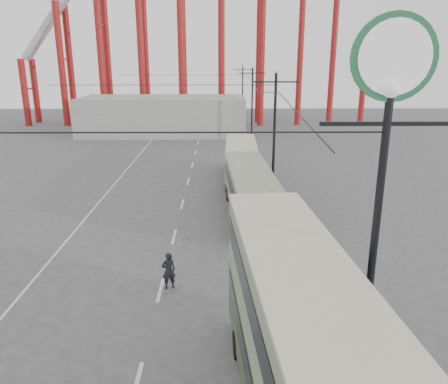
{
  "coord_description": "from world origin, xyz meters",
  "views": [
    {
      "loc": [
        1.62,
        -13.31,
        9.74
      ],
      "look_at": [
        1.87,
        8.98,
        3.0
      ],
      "focal_mm": 35.0,
      "sensor_mm": 36.0,
      "label": 1
    }
  ],
  "objects_px": {
    "single_decker_green": "(250,190)",
    "double_decker_bus": "(291,328)",
    "lamp_post_near": "(385,142)",
    "pedestrian": "(169,271)",
    "single_decker_cream": "(241,160)"
  },
  "relations": [
    {
      "from": "single_decker_green",
      "to": "single_decker_cream",
      "type": "distance_m",
      "value": 8.91
    },
    {
      "from": "single_decker_green",
      "to": "double_decker_bus",
      "type": "bearing_deg",
      "value": -92.88
    },
    {
      "from": "double_decker_bus",
      "to": "single_decker_green",
      "type": "height_order",
      "value": "double_decker_bus"
    },
    {
      "from": "pedestrian",
      "to": "single_decker_cream",
      "type": "bearing_deg",
      "value": -124.22
    },
    {
      "from": "double_decker_bus",
      "to": "single_decker_cream",
      "type": "relative_size",
      "value": 0.97
    },
    {
      "from": "single_decker_green",
      "to": "single_decker_cream",
      "type": "relative_size",
      "value": 1.11
    },
    {
      "from": "double_decker_bus",
      "to": "single_decker_green",
      "type": "xyz_separation_m",
      "value": [
        0.08,
        16.72,
        -1.13
      ]
    },
    {
      "from": "double_decker_bus",
      "to": "single_decker_cream",
      "type": "xyz_separation_m",
      "value": [
        -0.05,
        25.63,
        -1.15
      ]
    },
    {
      "from": "single_decker_cream",
      "to": "single_decker_green",
      "type": "bearing_deg",
      "value": -87.28
    },
    {
      "from": "single_decker_cream",
      "to": "lamp_post_near",
      "type": "bearing_deg",
      "value": -83.28
    },
    {
      "from": "single_decker_cream",
      "to": "pedestrian",
      "type": "height_order",
      "value": "single_decker_cream"
    },
    {
      "from": "single_decker_green",
      "to": "pedestrian",
      "type": "bearing_deg",
      "value": -116.93
    },
    {
      "from": "single_decker_green",
      "to": "single_decker_cream",
      "type": "height_order",
      "value": "single_decker_green"
    },
    {
      "from": "lamp_post_near",
      "to": "double_decker_bus",
      "type": "distance_m",
      "value": 5.38
    },
    {
      "from": "lamp_post_near",
      "to": "pedestrian",
      "type": "bearing_deg",
      "value": 131.23
    }
  ]
}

